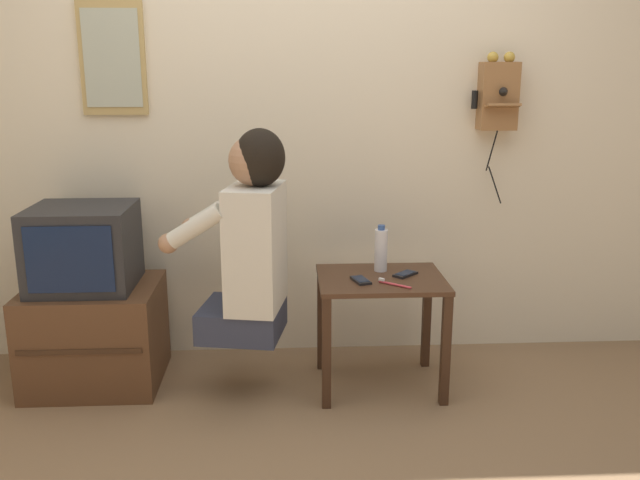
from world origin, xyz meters
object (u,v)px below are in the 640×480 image
at_px(television, 83,247).
at_px(cell_phone_held, 361,280).
at_px(person, 250,238).
at_px(framed_picture, 112,58).
at_px(wall_phone_antique, 498,95).
at_px(toothbrush, 392,284).
at_px(cell_phone_spare, 405,274).
at_px(water_bottle, 381,250).

height_order(television, cell_phone_held, television).
height_order(person, framed_picture, framed_picture).
distance_m(wall_phone_antique, toothbrush, 1.13).
distance_m(cell_phone_held, cell_phone_spare, 0.23).
xyz_separation_m(television, cell_phone_spare, (1.50, -0.09, -0.13)).
bearing_deg(cell_phone_held, television, 156.28).
xyz_separation_m(framed_picture, cell_phone_held, (1.16, -0.51, -0.98)).
xyz_separation_m(cell_phone_held, toothbrush, (0.14, -0.06, 0.00)).
distance_m(cell_phone_spare, toothbrush, 0.17).
bearing_deg(cell_phone_spare, toothbrush, -74.20).
bearing_deg(person, cell_phone_held, -80.47).
height_order(person, television, person).
bearing_deg(toothbrush, cell_phone_held, 104.70).
xyz_separation_m(person, water_bottle, (0.61, 0.16, -0.10)).
height_order(wall_phone_antique, framed_picture, framed_picture).
distance_m(television, cell_phone_held, 1.30).
distance_m(television, toothbrush, 1.44).
bearing_deg(framed_picture, person, -37.02).
relative_size(person, cell_phone_spare, 7.21).
relative_size(television, toothbrush, 3.44).
height_order(wall_phone_antique, toothbrush, wall_phone_antique).
bearing_deg(cell_phone_spare, water_bottle, -171.64).
relative_size(cell_phone_held, water_bottle, 0.61).
bearing_deg(person, toothbrush, -85.85).
xyz_separation_m(television, water_bottle, (1.39, -0.01, -0.03)).
height_order(television, toothbrush, television).
bearing_deg(water_bottle, wall_phone_antique, 26.33).
height_order(person, water_bottle, person).
bearing_deg(water_bottle, cell_phone_held, -124.91).
bearing_deg(cell_phone_held, framed_picture, 140.36).
bearing_deg(wall_phone_antique, person, -159.42).
distance_m(television, framed_picture, 0.93).
relative_size(person, cell_phone_held, 6.96).
bearing_deg(framed_picture, television, -109.22).
distance_m(person, television, 0.81).
distance_m(framed_picture, toothbrush, 1.73).
height_order(television, framed_picture, framed_picture).
bearing_deg(water_bottle, framed_picture, 164.74).
relative_size(framed_picture, cell_phone_spare, 4.10).
bearing_deg(person, cell_phone_spare, -73.71).
xyz_separation_m(water_bottle, toothbrush, (0.02, -0.22, -0.10)).
bearing_deg(wall_phone_antique, water_bottle, -153.67).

